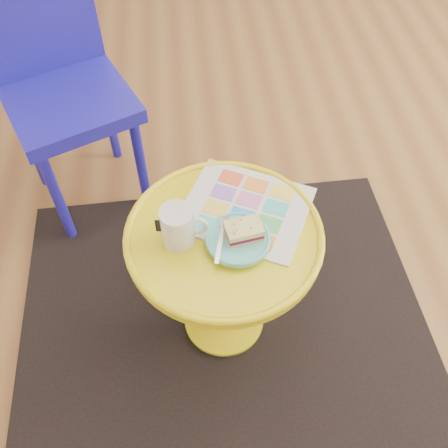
{
  "coord_description": "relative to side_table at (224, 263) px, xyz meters",
  "views": [
    {
      "loc": [
        -0.82,
        -0.97,
        1.48
      ],
      "look_at": [
        -0.75,
        -0.23,
        0.52
      ],
      "focal_mm": 40.0,
      "sensor_mm": 36.0,
      "label": 1
    }
  ],
  "objects": [
    {
      "name": "floor",
      "position": [
        0.75,
        0.23,
        -0.34
      ],
      "size": [
        4.0,
        4.0,
        0.0
      ],
      "primitive_type": "plane",
      "color": "brown",
      "rests_on": "ground"
    },
    {
      "name": "room_walls",
      "position": [
        -0.25,
        1.22,
        -0.28
      ],
      "size": [
        4.0,
        4.0,
        4.0
      ],
      "color": "silver",
      "rests_on": "ground"
    },
    {
      "name": "rug",
      "position": [
        0.0,
        -0.0,
        -0.34
      ],
      "size": [
        1.33,
        1.13,
        0.01
      ],
      "primitive_type": "cube",
      "rotation": [
        0.0,
        0.0,
        0.02
      ],
      "color": "black",
      "rests_on": "ground"
    },
    {
      "name": "side_table",
      "position": [
        0.0,
        0.0,
        0.0
      ],
      "size": [
        0.5,
        0.5,
        0.48
      ],
      "color": "yellow",
      "rests_on": "ground"
    },
    {
      "name": "chair",
      "position": [
        -0.47,
        0.67,
        0.16
      ],
      "size": [
        0.51,
        0.51,
        0.87
      ],
      "rotation": [
        0.0,
        0.0,
        0.42
      ],
      "color": "#1E19A3",
      "rests_on": "ground"
    },
    {
      "name": "newspaper",
      "position": [
        0.06,
        0.07,
        0.14
      ],
      "size": [
        0.4,
        0.38,
        0.01
      ],
      "primitive_type": "cube",
      "rotation": [
        0.0,
        0.0,
        -0.47
      ],
      "color": "silver",
      "rests_on": "side_table"
    },
    {
      "name": "mug",
      "position": [
        -0.11,
        -0.01,
        0.19
      ],
      "size": [
        0.12,
        0.08,
        0.11
      ],
      "rotation": [
        0.0,
        0.0,
        -0.14
      ],
      "color": "silver",
      "rests_on": "side_table"
    },
    {
      "name": "plate",
      "position": [
        0.03,
        -0.03,
        0.15
      ],
      "size": [
        0.16,
        0.16,
        0.02
      ],
      "color": "#5DC6B8",
      "rests_on": "newspaper"
    },
    {
      "name": "cake_slice",
      "position": [
        0.05,
        -0.03,
        0.18
      ],
      "size": [
        0.1,
        0.07,
        0.04
      ],
      "rotation": [
        0.0,
        0.0,
        0.17
      ],
      "color": "#D3BC8C",
      "rests_on": "plate"
    },
    {
      "name": "fork",
      "position": [
        -0.01,
        -0.03,
        0.16
      ],
      "size": [
        0.05,
        0.14,
        0.0
      ],
      "rotation": [
        0.0,
        0.0,
        -0.25
      ],
      "color": "silver",
      "rests_on": "plate"
    }
  ]
}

